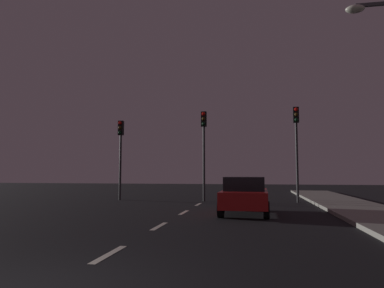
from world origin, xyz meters
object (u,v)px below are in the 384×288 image
at_px(traffic_signal_left, 121,144).
at_px(traffic_signal_center, 204,138).
at_px(traffic_signal_right, 296,136).
at_px(car_stopped_ahead, 245,195).

height_order(traffic_signal_left, traffic_signal_center, traffic_signal_center).
height_order(traffic_signal_center, traffic_signal_right, traffic_signal_right).
distance_m(traffic_signal_left, traffic_signal_center, 5.25).
bearing_deg(traffic_signal_right, traffic_signal_left, -179.99).
bearing_deg(traffic_signal_center, traffic_signal_right, 0.00).
bearing_deg(traffic_signal_left, car_stopped_ahead, -37.57).
bearing_deg(car_stopped_ahead, traffic_signal_center, 113.06).
bearing_deg(traffic_signal_left, traffic_signal_center, 0.01).
distance_m(traffic_signal_center, car_stopped_ahead, 7.16).
distance_m(traffic_signal_left, car_stopped_ahead, 10.20).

